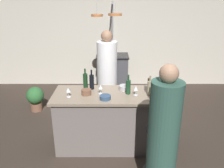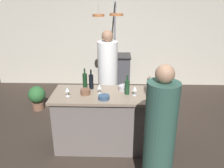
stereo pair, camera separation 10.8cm
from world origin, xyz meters
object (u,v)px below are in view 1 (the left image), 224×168
(mixing_bowl_wooden, at_px, (86,92))
(pepper_mill, at_px, (148,85))
(wine_bottle_dark, at_px, (91,82))
(mixing_bowl_blue, at_px, (105,97))
(wine_bottle_rose, at_px, (153,93))
(wine_glass_near_left_guest, at_px, (67,90))
(chef, at_px, (106,80))
(wine_glass_by_chef, at_px, (135,89))
(wine_bottle_green, at_px, (127,87))
(mixing_bowl_steel, at_px, (124,88))
(bar_stool_right, at_px, (154,148))
(stove_range, at_px, (112,72))
(wine_bottle_white, at_px, (149,88))
(wine_bottle_red, at_px, (85,81))
(potted_plant, at_px, (35,97))
(wine_glass_near_right_guest, at_px, (100,87))
(guest_right, at_px, (162,140))

(mixing_bowl_wooden, bearing_deg, pepper_mill, 7.90)
(wine_bottle_dark, distance_m, mixing_bowl_blue, 0.46)
(wine_bottle_rose, relative_size, wine_glass_near_left_guest, 2.22)
(wine_glass_near_left_guest, relative_size, mixing_bowl_wooden, 0.98)
(wine_glass_near_left_guest, distance_m, mixing_bowl_wooden, 0.27)
(mixing_bowl_wooden, bearing_deg, chef, 72.18)
(chef, height_order, pepper_mill, chef)
(wine_glass_by_chef, bearing_deg, wine_bottle_green, 151.59)
(mixing_bowl_wooden, relative_size, mixing_bowl_steel, 0.87)
(bar_stool_right, height_order, mixing_bowl_steel, mixing_bowl_steel)
(bar_stool_right, bearing_deg, pepper_mill, 90.17)
(stove_range, bearing_deg, wine_bottle_white, -77.60)
(stove_range, relative_size, wine_bottle_red, 2.75)
(potted_plant, relative_size, pepper_mill, 2.48)
(pepper_mill, relative_size, wine_glass_by_chef, 1.44)
(stove_range, distance_m, potted_plant, 2.04)
(bar_stool_right, bearing_deg, mixing_bowl_wooden, 148.10)
(wine_bottle_green, bearing_deg, wine_glass_near_right_guest, -179.64)
(wine_bottle_white, xyz_separation_m, mixing_bowl_blue, (-0.65, -0.16, -0.08))
(wine_bottle_rose, bearing_deg, mixing_bowl_steel, 131.65)
(wine_bottle_red, height_order, wine_glass_by_chef, wine_bottle_red)
(stove_range, bearing_deg, pepper_mill, -76.69)
(bar_stool_right, xyz_separation_m, wine_bottle_red, (-0.99, 0.85, 0.65))
(bar_stool_right, bearing_deg, wine_bottle_green, 117.64)
(mixing_bowl_wooden, height_order, mixing_bowl_steel, mixing_bowl_wooden)
(pepper_mill, relative_size, wine_glass_near_right_guest, 1.44)
(wine_bottle_green, bearing_deg, bar_stool_right, -62.36)
(wine_bottle_white, bearing_deg, guest_right, -89.03)
(bar_stool_right, distance_m, wine_bottle_dark, 1.37)
(wine_bottle_green, xyz_separation_m, mixing_bowl_steel, (-0.04, 0.15, -0.08))
(wine_bottle_white, distance_m, mixing_bowl_blue, 0.68)
(wine_bottle_green, height_order, wine_glass_by_chef, wine_bottle_green)
(stove_range, relative_size, pepper_mill, 4.24)
(stove_range, bearing_deg, wine_bottle_green, -84.62)
(chef, height_order, wine_bottle_white, chef)
(potted_plant, bearing_deg, wine_glass_near_right_guest, -40.18)
(mixing_bowl_wooden, bearing_deg, potted_plant, 134.60)
(chef, bearing_deg, bar_stool_right, -66.21)
(mixing_bowl_blue, bearing_deg, bar_stool_right, -32.67)
(wine_glass_near_left_guest, bearing_deg, chef, 61.37)
(mixing_bowl_blue, bearing_deg, wine_glass_near_right_guest, 111.42)
(chef, xyz_separation_m, guest_right, (0.66, -1.86, -0.03))
(wine_glass_near_right_guest, xyz_separation_m, mixing_bowl_steel, (0.37, 0.16, -0.07))
(bar_stool_right, relative_size, guest_right, 0.41)
(wine_bottle_rose, relative_size, mixing_bowl_blue, 2.00)
(wine_bottle_white, bearing_deg, pepper_mill, 86.01)
(wine_bottle_red, height_order, wine_bottle_dark, wine_bottle_red)
(wine_bottle_red, relative_size, mixing_bowl_steel, 1.89)
(wine_glass_near_left_guest, bearing_deg, guest_right, -35.91)
(wine_bottle_red, distance_m, wine_bottle_rose, 1.11)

